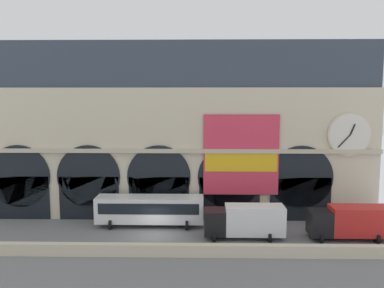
# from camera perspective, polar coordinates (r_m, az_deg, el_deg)

# --- Properties ---
(ground_plane) EXTENTS (200.00, 200.00, 0.00)m
(ground_plane) POSITION_cam_1_polar(r_m,az_deg,el_deg) (39.24, -5.49, -13.00)
(ground_plane) COLOR slate
(quay_parapet_wall) EXTENTS (90.00, 0.70, 1.03)m
(quay_parapet_wall) POSITION_cam_1_polar(r_m,az_deg,el_deg) (34.54, -6.47, -14.92)
(quay_parapet_wall) COLOR beige
(quay_parapet_wall) RESTS_ON ground
(station_building) EXTENTS (47.02, 4.58, 19.22)m
(station_building) POSITION_cam_1_polar(r_m,az_deg,el_deg) (44.15, -4.49, 1.51)
(station_building) COLOR beige
(station_building) RESTS_ON ground
(bus_center) EXTENTS (11.00, 3.25, 3.10)m
(bus_center) POSITION_cam_1_polar(r_m,az_deg,el_deg) (41.46, -6.08, -9.32)
(bus_center) COLOR white
(bus_center) RESTS_ON ground
(box_truck_mideast) EXTENTS (7.50, 2.91, 3.12)m
(box_truck_mideast) POSITION_cam_1_polar(r_m,az_deg,el_deg) (38.28, 7.66, -10.86)
(box_truck_mideast) COLOR black
(box_truck_mideast) RESTS_ON ground
(box_truck_east) EXTENTS (7.50, 2.91, 3.12)m
(box_truck_east) POSITION_cam_1_polar(r_m,az_deg,el_deg) (40.49, 21.84, -10.30)
(box_truck_east) COLOR black
(box_truck_east) RESTS_ON ground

